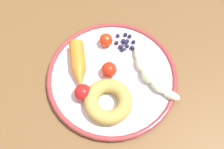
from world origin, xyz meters
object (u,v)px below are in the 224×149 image
object	(u,v)px
plate	(112,75)
tomato_near	(83,92)
blueberry_pile	(125,42)
carrot_orange	(78,64)
banana	(150,75)
tomato_far	(106,40)
tomato_mid	(109,70)
donut	(110,101)
dining_table	(109,93)

from	to	relation	value
plate	tomato_near	xyz separation A→B (m)	(0.06, 0.06, 0.02)
blueberry_pile	tomato_near	bearing A→B (deg)	56.62
plate	blueberry_pile	world-z (taller)	blueberry_pile
carrot_orange	tomato_near	size ratio (longest dim) A/B	3.18
blueberry_pile	tomato_near	world-z (taller)	tomato_near
plate	banana	distance (m)	0.09
banana	tomato_far	bearing A→B (deg)	-41.04
plate	tomato_mid	distance (m)	0.02
carrot_orange	tomato_mid	bearing A→B (deg)	170.32
donut	tomato_near	world-z (taller)	tomato_near
dining_table	plate	size ratio (longest dim) A/B	3.21
tomato_mid	blueberry_pile	bearing A→B (deg)	-114.19
tomato_mid	tomato_far	distance (m)	0.08
donut	tomato_near	distance (m)	0.06
donut	tomato_far	bearing A→B (deg)	-85.43
blueberry_pile	tomato_far	distance (m)	0.05
banana	carrot_orange	xyz separation A→B (m)	(0.17, -0.02, 0.01)
carrot_orange	donut	size ratio (longest dim) A/B	1.16
plate	blueberry_pile	size ratio (longest dim) A/B	5.53
plate	banana	bearing A→B (deg)	176.66
blueberry_pile	tomato_mid	bearing A→B (deg)	65.81
banana	carrot_orange	world-z (taller)	carrot_orange
carrot_orange	donut	bearing A→B (deg)	130.07
dining_table	blueberry_pile	distance (m)	0.15
blueberry_pile	dining_table	bearing A→B (deg)	67.24
carrot_orange	tomato_far	world-z (taller)	carrot_orange
plate	tomato_near	world-z (taller)	tomato_near
donut	tomato_mid	distance (m)	0.08
plate	tomato_far	world-z (taller)	tomato_far
donut	blueberry_pile	world-z (taller)	donut
donut	tomato_far	size ratio (longest dim) A/B	3.23
blueberry_pile	tomato_far	xyz separation A→B (m)	(0.05, 0.00, 0.01)
banana	carrot_orange	bearing A→B (deg)	-7.05
tomato_near	tomato_mid	size ratio (longest dim) A/B	1.07
banana	tomato_far	size ratio (longest dim) A/B	4.48
plate	tomato_mid	bearing A→B (deg)	-25.83
banana	carrot_orange	size ratio (longest dim) A/B	1.20
carrot_orange	tomato_far	distance (m)	0.10
tomato_mid	tomato_far	xyz separation A→B (m)	(0.01, -0.08, -0.00)
dining_table	donut	distance (m)	0.14
carrot_orange	tomato_far	size ratio (longest dim) A/B	3.74
banana	donut	bearing A→B (deg)	36.56
banana	donut	xyz separation A→B (m)	(0.09, 0.07, 0.00)
plate	tomato_mid	world-z (taller)	tomato_mid
tomato_mid	carrot_orange	bearing A→B (deg)	-9.68
plate	tomato_far	xyz separation A→B (m)	(0.02, -0.09, 0.02)
dining_table	carrot_orange	world-z (taller)	carrot_orange
tomato_near	tomato_far	world-z (taller)	tomato_near
tomato_near	tomato_far	size ratio (longest dim) A/B	1.18
banana	tomato_far	distance (m)	0.14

